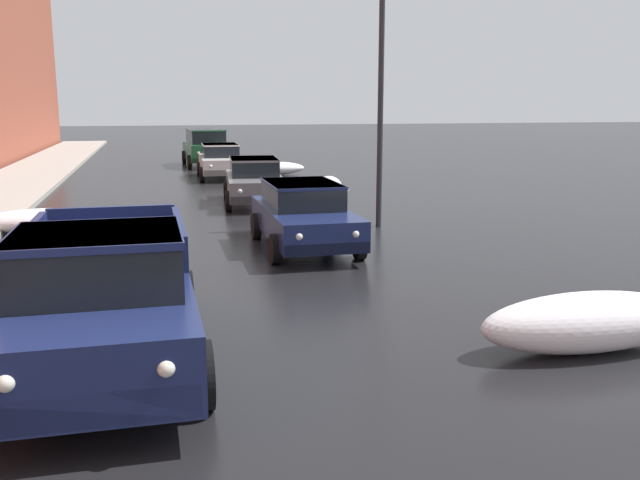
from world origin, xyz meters
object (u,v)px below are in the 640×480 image
at_px(sedan_darkblue_parked_kerbside_close, 303,214).
at_px(sedan_white_parked_far_down_block, 221,160).
at_px(sedan_grey_parked_kerbside_mid, 254,180).
at_px(street_lamp_post, 381,95).
at_px(suv_green_queued_behind_truck, 206,146).
at_px(pickup_truck_darkblue_approaching_near_lane, 104,296).

relative_size(sedan_darkblue_parked_kerbside_close, sedan_white_parked_far_down_block, 1.05).
distance_m(sedan_darkblue_parked_kerbside_close, sedan_white_parked_far_down_block, 14.57).
height_order(sedan_grey_parked_kerbside_mid, street_lamp_post, street_lamp_post).
bearing_deg(sedan_darkblue_parked_kerbside_close, suv_green_queued_behind_truck, 91.49).
relative_size(sedan_darkblue_parked_kerbside_close, suv_green_queued_behind_truck, 0.90).
height_order(suv_green_queued_behind_truck, street_lamp_post, street_lamp_post).
bearing_deg(pickup_truck_darkblue_approaching_near_lane, sedan_darkblue_parked_kerbside_close, 58.81).
bearing_deg(sedan_darkblue_parked_kerbside_close, sedan_grey_parked_kerbside_mid, 90.69).
xyz_separation_m(sedan_grey_parked_kerbside_mid, sedan_white_parked_far_down_block, (-0.28, 7.79, -0.00)).
bearing_deg(sedan_darkblue_parked_kerbside_close, street_lamp_post, 40.67).
height_order(sedan_white_parked_far_down_block, street_lamp_post, street_lamp_post).
relative_size(sedan_grey_parked_kerbside_mid, sedan_white_parked_far_down_block, 1.05).
relative_size(suv_green_queued_behind_truck, street_lamp_post, 0.81).
distance_m(sedan_grey_parked_kerbside_mid, street_lamp_post, 5.89).
distance_m(pickup_truck_darkblue_approaching_near_lane, suv_green_queued_behind_truck, 26.74).
bearing_deg(suv_green_queued_behind_truck, sedan_white_parked_far_down_block, -88.36).
xyz_separation_m(sedan_darkblue_parked_kerbside_close, sedan_grey_parked_kerbside_mid, (-0.08, 6.77, -0.00)).
bearing_deg(sedan_white_parked_far_down_block, suv_green_queued_behind_truck, 91.64).
height_order(sedan_darkblue_parked_kerbside_close, sedan_white_parked_far_down_block, same).
bearing_deg(street_lamp_post, sedan_darkblue_parked_kerbside_close, -139.33).
relative_size(pickup_truck_darkblue_approaching_near_lane, street_lamp_post, 0.87).
bearing_deg(sedan_darkblue_parked_kerbside_close, pickup_truck_darkblue_approaching_near_lane, -121.19).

